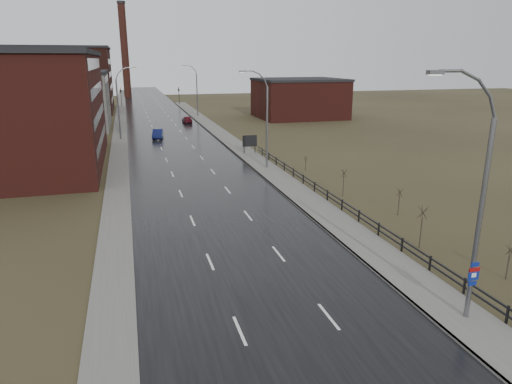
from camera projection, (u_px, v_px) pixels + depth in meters
ground at (318, 377)px, 18.60m from camera, size 320.00×320.00×0.00m
road at (172, 139)px, 74.07m from camera, size 14.00×300.00×0.06m
sidewalk_right at (268, 170)px, 53.17m from camera, size 3.20×180.00×0.18m
curb_right at (255, 171)px, 52.77m from camera, size 0.16×180.00×0.18m
sidewalk_left at (120, 141)px, 71.94m from camera, size 2.40×260.00×0.12m
warehouse_mid at (63, 100)px, 84.59m from camera, size 16.32×20.40×10.50m
warehouse_far at (55, 80)px, 110.34m from camera, size 26.52×24.48×15.50m
building_right at (299, 98)px, 101.08m from camera, size 18.36×16.32×8.50m
smokestack at (125, 50)px, 151.41m from camera, size 2.70×2.70×30.70m
streetlight_main at (476, 204)px, 20.95m from camera, size 3.91×0.29×12.11m
streetlight_right_mid at (265, 119)px, 52.46m from camera, size 3.36×0.28×11.35m
streetlight_left at (120, 103)px, 72.30m from camera, size 3.36×0.28×11.35m
streetlight_right_far at (196, 90)px, 102.39m from camera, size 3.36×0.28×11.35m
guardrail at (346, 206)px, 38.00m from camera, size 0.10×53.05×1.10m
shrub_b at (509, 262)px, 26.56m from camera, size 0.51×0.54×2.14m
shrub_c at (421, 226)px, 30.93m from camera, size 0.70×0.74×3.00m
shrub_d at (399, 201)px, 37.61m from camera, size 0.55×0.58×2.30m
shrub_e at (344, 182)px, 43.02m from camera, size 0.61×0.64×2.57m
shrub_f at (306, 163)px, 53.00m from camera, size 0.41×0.43×1.68m
billboard at (250, 141)px, 62.10m from camera, size 2.03×0.17×2.60m
traffic_light_left at (121, 89)px, 126.20m from camera, size 0.58×2.73×5.30m
traffic_light_right at (179, 88)px, 130.34m from camera, size 0.58×2.73×5.30m
car_near at (158, 134)px, 74.54m from camera, size 2.15×4.65×1.48m
car_far at (187, 120)px, 92.75m from camera, size 1.76×4.26×1.45m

